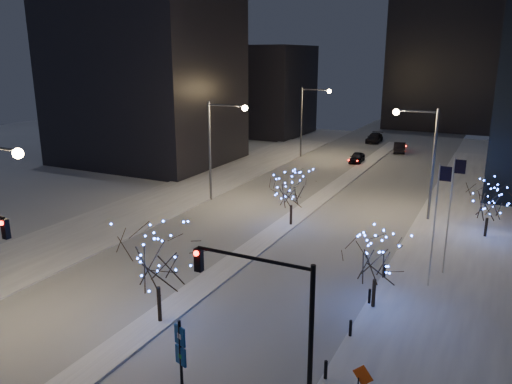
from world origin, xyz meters
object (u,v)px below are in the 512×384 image
Objects in this scene: holiday_tree_plaza_far at (489,202)px; street_lamp_w_mid at (219,138)px; traffic_signal_east at (274,311)px; wayfinding_sign at (181,351)px; street_lamp_w_far at (309,112)px; construction_sign at (363,379)px; car_near at (357,158)px; car_mid at (400,147)px; street_lamp_east at (424,149)px; holiday_tree_median_near at (157,258)px; holiday_tree_plaza_near at (376,257)px; holiday_tree_median_far at (291,190)px; car_far at (374,138)px.

street_lamp_w_mid is at bearing -178.89° from holiday_tree_plaza_far.
traffic_signal_east is 27.42m from holiday_tree_plaza_far.
wayfinding_sign is at bearing -111.59° from holiday_tree_plaza_far.
street_lamp_w_far is 53.26m from construction_sign.
car_mid is (3.78, 10.28, 0.08)m from car_near.
street_lamp_east is 1.72× the size of holiday_tree_median_near.
street_lamp_east is 30.58m from wayfinding_sign.
holiday_tree_median_near reaches higher than holiday_tree_plaza_far.
holiday_tree_plaza_near is at bearing 81.71° from traffic_signal_east.
holiday_tree_median_far is at bearing -71.89° from street_lamp_w_far.
wayfinding_sign is at bearing 82.57° from car_mid.
holiday_tree_plaza_far is 1.23× the size of wayfinding_sign.
street_lamp_w_far reaches higher than car_far.
car_mid is at bearing 116.12° from construction_sign.
car_mid is at bearing 111.77° from wayfinding_sign.
traffic_signal_east is 1.45× the size of car_mid.
street_lamp_w_far reaches higher than holiday_tree_plaza_near.
car_near is at bearing 118.26° from street_lamp_east.
holiday_tree_plaza_near is 8.76m from construction_sign.
car_far is (5.64, 41.99, -5.72)m from street_lamp_w_mid.
holiday_tree_plaza_near is at bearing -64.25° from street_lamp_w_far.
street_lamp_east is at bearing 99.59° from wayfinding_sign.
holiday_tree_plaza_far is at bearing 101.56° from car_mid.
holiday_tree_plaza_far is (13.54, -34.34, 2.30)m from car_mid.
street_lamp_east reaches higher than car_far.
car_near is at bearing 101.67° from traffic_signal_east.
car_far is at bearing 71.62° from street_lamp_w_far.
street_lamp_w_mid is at bearing -110.62° from car_near.
holiday_tree_plaza_near is 1.03× the size of holiday_tree_plaza_far.
car_far is 64.37m from holiday_tree_median_near.
car_near is 0.91× the size of holiday_tree_plaza_far.
holiday_tree_plaza_near is (0.42, -18.29, -3.20)m from street_lamp_east.
street_lamp_w_mid is 5.97× the size of construction_sign.
holiday_tree_median_far is (2.00, -28.40, 2.57)m from car_near.
traffic_signal_east is 61.32m from car_mid.
holiday_tree_plaza_near is (8.22, -50.12, 2.45)m from car_mid.
holiday_tree_plaza_near is 1.28× the size of wayfinding_sign.
wayfinding_sign is at bearing -84.64° from car_far.
traffic_signal_east is 69.20m from car_far.
car_mid is 2.87× the size of construction_sign.
street_lamp_w_mid is 1.43× the size of traffic_signal_east.
street_lamp_w_mid is 24.95m from holiday_tree_plaza_near.
holiday_tree_plaza_near reaches higher than car_mid.
holiday_tree_median_near is 1.26× the size of holiday_tree_plaza_far.
wayfinding_sign is at bearing -44.66° from holiday_tree_median_near.
holiday_tree_median_near reaches higher than construction_sign.
street_lamp_w_mid is at bearing 124.51° from traffic_signal_east.
wayfinding_sign reaches higher than car_near.
car_mid is 36.99m from holiday_tree_plaza_far.
holiday_tree_plaza_far reaches higher than wayfinding_sign.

